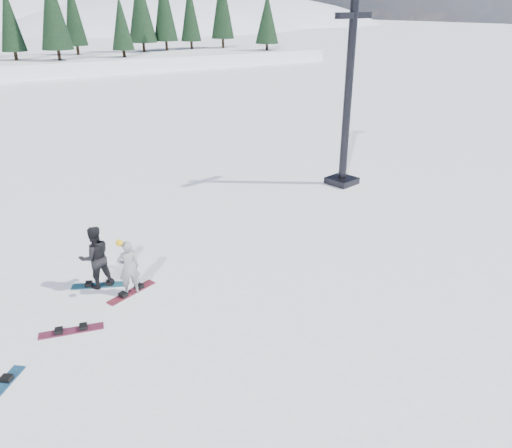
{
  "coord_description": "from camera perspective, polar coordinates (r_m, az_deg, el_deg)",
  "views": [
    {
      "loc": [
        -2.08,
        -10.67,
        7.22
      ],
      "look_at": [
        5.21,
        1.21,
        1.1
      ],
      "focal_mm": 35.0,
      "sensor_mm": 36.0,
      "label": 1
    }
  ],
  "objects": [
    {
      "name": "snowboarder_man",
      "position": [
        14.36,
        -17.9,
        -3.63
      ],
      "size": [
        0.89,
        0.69,
        1.8
      ],
      "primitive_type": "imported",
      "rotation": [
        0.0,
        0.0,
        3.16
      ],
      "color": "black",
      "rests_on": "ground"
    },
    {
      "name": "snowboard_loose_b",
      "position": [
        13.09,
        -20.34,
        -11.38
      ],
      "size": [
        1.52,
        0.63,
        0.03
      ],
      "primitive_type": "cube",
      "rotation": [
        0.0,
        0.0,
        -0.24
      ],
      "color": "maroon",
      "rests_on": "ground"
    },
    {
      "name": "snowboarder_woman",
      "position": [
        13.81,
        -14.36,
        -4.8
      ],
      "size": [
        0.61,
        0.43,
        1.71
      ],
      "rotation": [
        0.0,
        0.0,
        3.04
      ],
      "color": "#939498",
      "rests_on": "ground"
    },
    {
      "name": "lift_tower",
      "position": [
        21.65,
        10.31,
        12.15
      ],
      "size": [
        2.05,
        1.31,
        7.42
      ],
      "rotation": [
        0.0,
        0.0,
        0.2
      ],
      "color": "black",
      "rests_on": "ground"
    },
    {
      "name": "snowboard_man",
      "position": [
        14.78,
        -17.47,
        -6.69
      ],
      "size": [
        1.48,
        0.88,
        0.03
      ],
      "primitive_type": "cube",
      "rotation": [
        0.0,
        0.0,
        -0.43
      ],
      "color": "#176883",
      "rests_on": "ground"
    },
    {
      "name": "snowboard_woman",
      "position": [
        14.2,
        -14.03,
        -7.58
      ],
      "size": [
        1.5,
        0.8,
        0.03
      ],
      "primitive_type": "cube",
      "rotation": [
        0.0,
        0.0,
        0.37
      ],
      "color": "maroon",
      "rests_on": "ground"
    },
    {
      "name": "ground",
      "position": [
        13.05,
        -17.3,
        -11.12
      ],
      "size": [
        420.0,
        420.0,
        0.0
      ],
      "primitive_type": "plane",
      "color": "white",
      "rests_on": "ground"
    }
  ]
}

